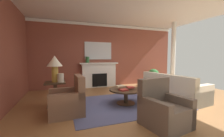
{
  "coord_description": "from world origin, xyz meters",
  "views": [
    {
      "loc": [
        -2.11,
        -3.87,
        1.4
      ],
      "look_at": [
        -0.36,
        0.98,
        1.0
      ],
      "focal_mm": 22.83,
      "sensor_mm": 36.0,
      "label": 1
    }
  ],
  "objects_px": {
    "armchair_facing_fireplace": "(164,111)",
    "armchair_near_window": "(68,102)",
    "vase_mantel_left": "(87,60)",
    "vase_on_side_table": "(61,78)",
    "table_lamp": "(55,64)",
    "coffee_table": "(126,93)",
    "side_table": "(56,92)",
    "sofa": "(172,90)",
    "potted_plant": "(153,76)",
    "mantel_mirror": "(98,51)",
    "fireplace": "(99,75)"
  },
  "relations": [
    {
      "from": "table_lamp",
      "to": "vase_on_side_table",
      "type": "height_order",
      "value": "table_lamp"
    },
    {
      "from": "armchair_facing_fireplace",
      "to": "potted_plant",
      "type": "relative_size",
      "value": 1.14
    },
    {
      "from": "mantel_mirror",
      "to": "side_table",
      "type": "relative_size",
      "value": 1.86
    },
    {
      "from": "potted_plant",
      "to": "sofa",
      "type": "bearing_deg",
      "value": -110.09
    },
    {
      "from": "armchair_near_window",
      "to": "vase_mantel_left",
      "type": "xyz_separation_m",
      "value": [
        1.0,
        2.88,
        0.99
      ]
    },
    {
      "from": "armchair_facing_fireplace",
      "to": "vase_mantel_left",
      "type": "bearing_deg",
      "value": 101.04
    },
    {
      "from": "fireplace",
      "to": "sofa",
      "type": "bearing_deg",
      "value": -55.65
    },
    {
      "from": "fireplace",
      "to": "armchair_facing_fireplace",
      "type": "relative_size",
      "value": 1.89
    },
    {
      "from": "coffee_table",
      "to": "sofa",
      "type": "bearing_deg",
      "value": -1.16
    },
    {
      "from": "armchair_near_window",
      "to": "vase_on_side_table",
      "type": "distance_m",
      "value": 0.84
    },
    {
      "from": "coffee_table",
      "to": "side_table",
      "type": "bearing_deg",
      "value": 165.05
    },
    {
      "from": "side_table",
      "to": "fireplace",
      "type": "bearing_deg",
      "value": 49.25
    },
    {
      "from": "armchair_facing_fireplace",
      "to": "coffee_table",
      "type": "xyz_separation_m",
      "value": [
        -0.13,
        1.52,
        0.03
      ]
    },
    {
      "from": "mantel_mirror",
      "to": "coffee_table",
      "type": "height_order",
      "value": "mantel_mirror"
    },
    {
      "from": "coffee_table",
      "to": "vase_mantel_left",
      "type": "relative_size",
      "value": 3.6
    },
    {
      "from": "side_table",
      "to": "table_lamp",
      "type": "xyz_separation_m",
      "value": [
        0.0,
        0.0,
        0.82
      ]
    },
    {
      "from": "armchair_near_window",
      "to": "coffee_table",
      "type": "relative_size",
      "value": 0.95
    },
    {
      "from": "coffee_table",
      "to": "potted_plant",
      "type": "height_order",
      "value": "potted_plant"
    },
    {
      "from": "vase_on_side_table",
      "to": "potted_plant",
      "type": "height_order",
      "value": "vase_on_side_table"
    },
    {
      "from": "table_lamp",
      "to": "mantel_mirror",
      "type": "bearing_deg",
      "value": 50.78
    },
    {
      "from": "coffee_table",
      "to": "table_lamp",
      "type": "distance_m",
      "value": 2.25
    },
    {
      "from": "coffee_table",
      "to": "vase_mantel_left",
      "type": "height_order",
      "value": "vase_mantel_left"
    },
    {
      "from": "table_lamp",
      "to": "armchair_near_window",
      "type": "bearing_deg",
      "value": -67.76
    },
    {
      "from": "fireplace",
      "to": "sofa",
      "type": "distance_m",
      "value": 3.31
    },
    {
      "from": "mantel_mirror",
      "to": "fireplace",
      "type": "bearing_deg",
      "value": -90.0
    },
    {
      "from": "fireplace",
      "to": "table_lamp",
      "type": "distance_m",
      "value": 2.93
    },
    {
      "from": "side_table",
      "to": "potted_plant",
      "type": "xyz_separation_m",
      "value": [
        4.52,
        1.59,
        0.09
      ]
    },
    {
      "from": "armchair_near_window",
      "to": "potted_plant",
      "type": "xyz_separation_m",
      "value": [
        4.2,
        2.36,
        0.19
      ]
    },
    {
      "from": "vase_mantel_left",
      "to": "vase_on_side_table",
      "type": "relative_size",
      "value": 1.13
    },
    {
      "from": "fireplace",
      "to": "coffee_table",
      "type": "distance_m",
      "value": 2.7
    },
    {
      "from": "vase_on_side_table",
      "to": "potted_plant",
      "type": "relative_size",
      "value": 0.3
    },
    {
      "from": "potted_plant",
      "to": "table_lamp",
      "type": "bearing_deg",
      "value": -160.56
    },
    {
      "from": "armchair_facing_fireplace",
      "to": "armchair_near_window",
      "type": "bearing_deg",
      "value": 144.58
    },
    {
      "from": "vase_on_side_table",
      "to": "sofa",
      "type": "bearing_deg",
      "value": -7.13
    },
    {
      "from": "sofa",
      "to": "potted_plant",
      "type": "distance_m",
      "value": 2.31
    },
    {
      "from": "armchair_facing_fireplace",
      "to": "table_lamp",
      "type": "distance_m",
      "value": 3.09
    },
    {
      "from": "mantel_mirror",
      "to": "side_table",
      "type": "xyz_separation_m",
      "value": [
        -1.86,
        -2.28,
        -1.32
      ]
    },
    {
      "from": "mantel_mirror",
      "to": "vase_mantel_left",
      "type": "xyz_separation_m",
      "value": [
        -0.55,
        -0.17,
        -0.42
      ]
    },
    {
      "from": "mantel_mirror",
      "to": "coffee_table",
      "type": "bearing_deg",
      "value": -87.32
    },
    {
      "from": "armchair_near_window",
      "to": "table_lamp",
      "type": "bearing_deg",
      "value": 112.24
    },
    {
      "from": "fireplace",
      "to": "coffee_table",
      "type": "relative_size",
      "value": 1.8
    },
    {
      "from": "mantel_mirror",
      "to": "armchair_facing_fireplace",
      "type": "height_order",
      "value": "mantel_mirror"
    },
    {
      "from": "vase_on_side_table",
      "to": "vase_mantel_left",
      "type": "bearing_deg",
      "value": 62.5
    },
    {
      "from": "coffee_table",
      "to": "potted_plant",
      "type": "xyz_separation_m",
      "value": [
        2.52,
        2.13,
        0.16
      ]
    },
    {
      "from": "table_lamp",
      "to": "potted_plant",
      "type": "relative_size",
      "value": 0.9
    },
    {
      "from": "mantel_mirror",
      "to": "vase_mantel_left",
      "type": "bearing_deg",
      "value": -162.82
    },
    {
      "from": "table_lamp",
      "to": "vase_on_side_table",
      "type": "xyz_separation_m",
      "value": [
        0.15,
        -0.12,
        -0.4
      ]
    },
    {
      "from": "sofa",
      "to": "armchair_near_window",
      "type": "bearing_deg",
      "value": -176.69
    },
    {
      "from": "vase_on_side_table",
      "to": "potted_plant",
      "type": "xyz_separation_m",
      "value": [
        4.37,
        1.71,
        -0.33
      ]
    },
    {
      "from": "table_lamp",
      "to": "vase_mantel_left",
      "type": "xyz_separation_m",
      "value": [
        1.31,
        2.11,
        0.07
      ]
    }
  ]
}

